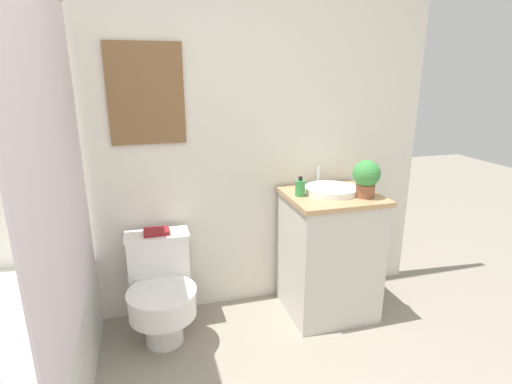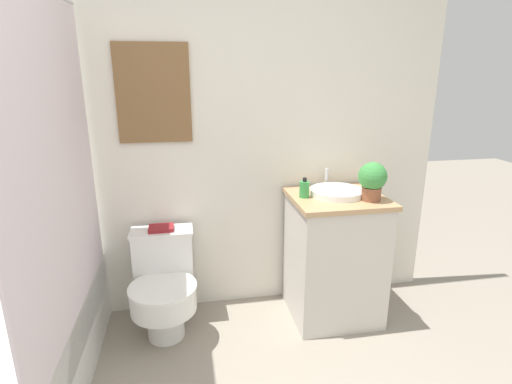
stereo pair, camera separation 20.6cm
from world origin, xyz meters
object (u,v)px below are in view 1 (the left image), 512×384
soap_bottle (300,188)px  book_on_tank (156,232)px  toilet (161,289)px  sink (331,190)px  potted_plant (366,177)px

soap_bottle → book_on_tank: 0.94m
toilet → sink: sink is taller
soap_bottle → potted_plant: size_ratio=0.53×
sink → soap_bottle: 0.22m
book_on_tank → soap_bottle: bearing=-8.4°
sink → soap_bottle: bearing=-177.8°
soap_bottle → book_on_tank: size_ratio=0.81×
sink → toilet: bearing=-179.4°
soap_bottle → book_on_tank: soap_bottle is taller
toilet → sink: 1.24m
sink → potted_plant: potted_plant is taller
sink → book_on_tank: bearing=173.6°
toilet → sink: (1.12, 0.01, 0.54)m
sink → book_on_tank: (-1.12, 0.13, -0.22)m
toilet → soap_bottle: 1.07m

